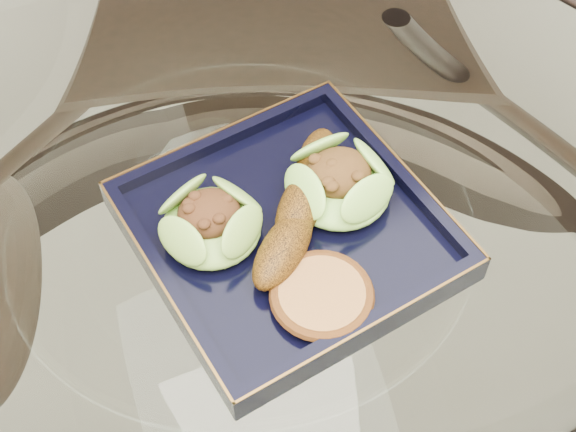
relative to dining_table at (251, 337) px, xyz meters
name	(u,v)px	position (x,y,z in m)	size (l,w,h in m)	color
dining_table	(251,337)	(0.00, 0.00, 0.00)	(1.13, 1.13, 0.77)	white
dining_chair	(264,54)	(0.19, 0.54, -0.10)	(0.48, 0.48, 0.89)	black
navy_plate	(288,234)	(0.05, 0.01, 0.17)	(0.27, 0.27, 0.02)	black
lettuce_wrap_left	(211,224)	(-0.02, 0.02, 0.20)	(0.09, 0.09, 0.03)	olive
lettuce_wrap_right	(339,184)	(0.11, 0.03, 0.20)	(0.10, 0.10, 0.04)	#5CAD32
roasted_plantain	(301,206)	(0.06, 0.01, 0.20)	(0.19, 0.04, 0.04)	#61380A
crumb_patty	(322,296)	(0.05, -0.08, 0.19)	(0.08, 0.08, 0.02)	#A16A35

